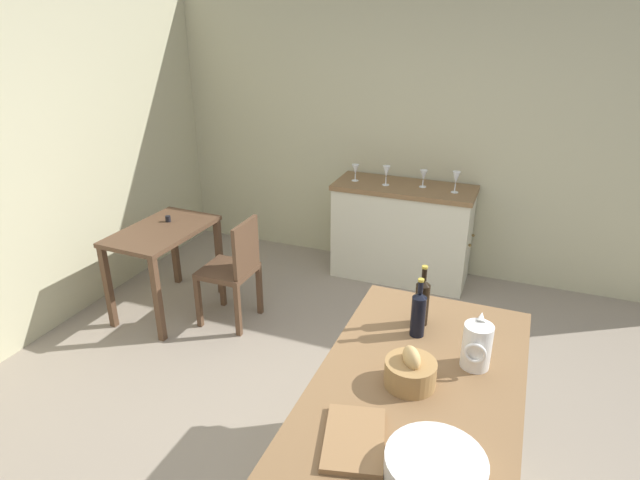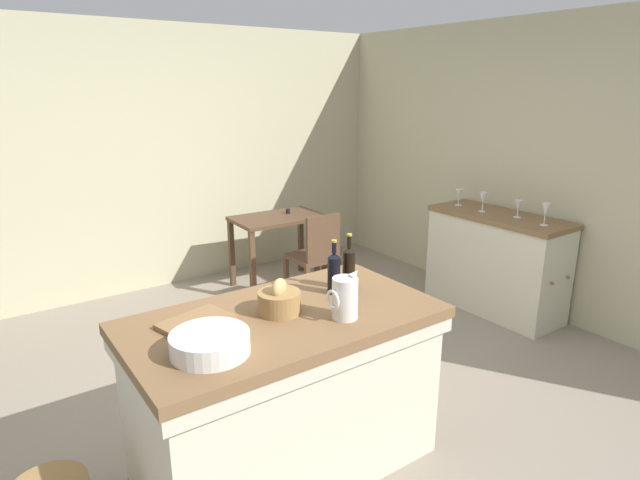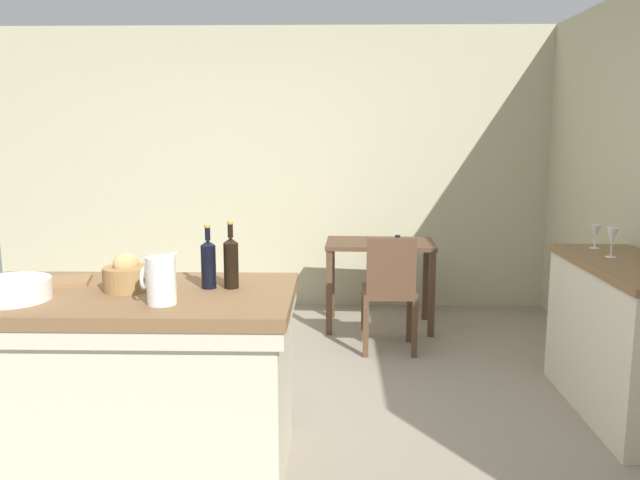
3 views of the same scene
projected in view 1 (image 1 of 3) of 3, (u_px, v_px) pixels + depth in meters
The scene contains 16 objects.
ground_plane at pixel (334, 442), 3.19m from camera, with size 6.76×6.76×0.00m, color gray.
wall_right at pixel (434, 136), 4.89m from camera, with size 0.12×5.20×2.60m, color #B7B28E.
island_table at pixel (411, 458), 2.46m from camera, with size 1.59×0.87×0.90m.
side_cabinet at pixel (402, 232), 4.99m from camera, with size 0.52×1.28×0.91m.
writing_desk at pixel (163, 242), 4.38m from camera, with size 0.92×0.59×0.79m.
wooden_chair at pixel (234, 268), 4.24m from camera, with size 0.40×0.40×0.89m.
pitcher at pixel (477, 346), 2.37m from camera, with size 0.17×0.13×0.25m.
wash_bowl at pixel (435, 468), 1.82m from camera, with size 0.35×0.35×0.09m, color silver.
bread_basket at pixel (410, 371), 2.27m from camera, with size 0.22×0.22×0.18m.
cutting_board at pixel (354, 439), 1.99m from camera, with size 0.34×0.22×0.02m, color olive.
wine_bottle_dark at pixel (422, 301), 2.69m from camera, with size 0.07×0.07×0.33m.
wine_bottle_amber at pixel (418, 313), 2.59m from camera, with size 0.07×0.07×0.31m.
wine_glass_far_left at pixel (456, 178), 4.58m from camera, with size 0.07×0.07×0.19m.
wine_glass_left at pixel (424, 176), 4.73m from camera, with size 0.07×0.07×0.15m.
wine_glass_middle at pixel (386, 172), 4.78m from camera, with size 0.07×0.07×0.18m.
wine_glass_right at pixel (355, 170), 4.90m from camera, with size 0.07×0.07×0.15m.
Camera 1 is at (-2.30, -0.82, 2.39)m, focal length 30.03 mm.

